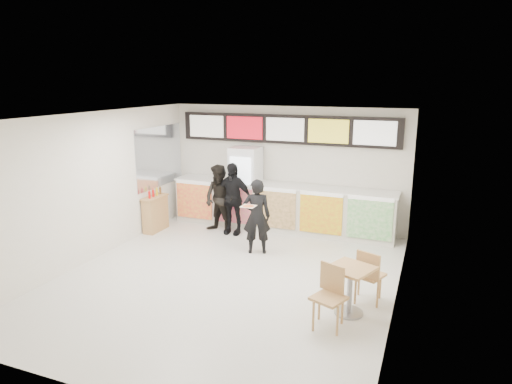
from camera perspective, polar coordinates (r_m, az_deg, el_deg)
The scene contains 15 objects.
floor at distance 8.71m, azimuth -3.56°, elevation -10.67°, with size 7.00×7.00×0.00m, color beige.
ceiling at distance 7.95m, azimuth -3.88°, elevation 9.41°, with size 7.00×7.00×0.00m, color white.
wall_back at distance 11.39m, azimuth 3.79°, elevation 3.12°, with size 6.00×6.00×0.00m, color silver.
wall_left at distance 9.83m, azimuth -19.75°, elevation 0.62°, with size 7.00×7.00×0.00m, color silver.
wall_right at distance 7.48m, azimuth 17.61°, elevation -3.21°, with size 7.00×7.00×0.00m, color silver.
service_counter at distance 11.22m, azimuth 3.08°, elevation -1.89°, with size 5.56×0.77×1.14m.
menu_board at distance 11.17m, azimuth 3.73°, elevation 7.84°, with size 5.50×0.14×0.70m.
drinks_fridge at distance 11.45m, azimuth -1.31°, elevation 0.65°, with size 0.70×0.67×2.00m.
mirror_panel at distance 11.69m, azimuth -11.95°, elevation 4.37°, with size 0.01×2.00×1.50m, color #B2B7BF.
customer_main at distance 9.63m, azimuth 0.08°, elevation -3.08°, with size 0.59×0.39×1.62m, color black.
customer_left at distance 10.95m, azimuth -4.55°, elevation -0.91°, with size 0.81×0.63×1.66m, color black.
customer_mid at distance 10.87m, azimuth -2.99°, elevation -0.82°, with size 1.01×0.42×1.73m, color black.
pizza_slice at distance 9.13m, azimuth -0.95°, elevation -1.75°, with size 0.36×0.36×0.02m.
cafe_table at distance 7.40m, azimuth 11.68°, elevation -10.91°, with size 1.01×1.65×0.93m.
condiment_ledge at distance 11.43m, azimuth -12.46°, elevation -2.60°, with size 0.31×0.78×1.03m.
Camera 1 is at (3.40, -7.17, 3.60)m, focal length 32.00 mm.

